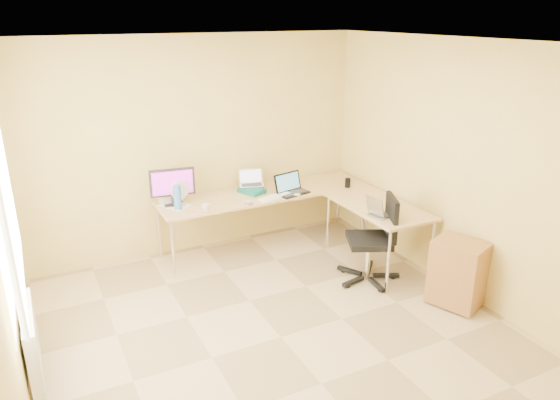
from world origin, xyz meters
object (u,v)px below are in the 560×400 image
desk_return (377,234)px  office_chair (369,238)px  mug (206,208)px  cabinet (458,273)px  water_bottle (177,198)px  laptop_black (293,184)px  laptop_center (252,178)px  laptop_return (381,208)px  desk_fan (179,194)px  desk_main (265,220)px  keyboard (274,197)px  monitor (173,187)px

desk_return → office_chair: 0.47m
mug → cabinet: mug is taller
water_bottle → laptop_black: bearing=-3.9°
laptop_center → laptop_return: (0.88, -1.46, -0.05)m
desk_return → mug: bearing=159.1°
laptop_black → desk_fan: 1.37m
desk_main → laptop_center: size_ratio=8.70×
laptop_return → desk_return: bearing=-46.5°
laptop_center → mug: bearing=-132.7°
desk_return → desk_fan: 2.34m
desk_main → mug: mug is taller
keyboard → desk_fan: (-1.09, 0.25, 0.13)m
monitor → laptop_center: bearing=13.1°
laptop_center → desk_fan: desk_fan is taller
desk_main → laptop_center: bearing=119.4°
monitor → water_bottle: 0.19m
laptop_center → desk_fan: size_ratio=1.09×
desk_main → keyboard: bearing=-85.3°
desk_main → office_chair: bearing=-63.7°
desk_fan → office_chair: 2.19m
desk_return → mug: 2.01m
desk_main → laptop_black: laptop_black is taller
monitor → water_bottle: bearing=-82.6°
desk_return → mug: size_ratio=13.85×
desk_main → cabinet: bearing=-62.2°
desk_return → desk_fan: size_ratio=4.66×
desk_fan → office_chair: size_ratio=0.28×
mug → desk_fan: 0.39m
monitor → keyboard: (1.14, -0.30, -0.21)m
water_bottle → laptop_return: bearing=-31.8°
cabinet → mug: bearing=116.1°
keyboard → desk_fan: size_ratio=1.59×
monitor → cabinet: bearing=-37.1°
monitor → laptop_center: (1.03, 0.10, -0.07)m
monitor → keyboard: size_ratio=1.15×
desk_main → desk_fan: bearing=178.8°
desk_fan → cabinet: desk_fan is taller
monitor → keyboard: 1.20m
office_chair → desk_return: bearing=66.4°
desk_main → laptop_black: (0.28, -0.19, 0.49)m
laptop_return → office_chair: bearing=85.0°
laptop_center → laptop_return: laptop_center is taller
desk_main → desk_return: 1.40m
laptop_center → desk_main: bearing=-45.2°
desk_main → keyboard: keyboard is taller
laptop_center → laptop_black: same height
laptop_center → laptop_return: size_ratio=1.05×
laptop_black → office_chair: office_chair is taller
monitor → mug: 0.49m
monitor → desk_main: bearing=3.5°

